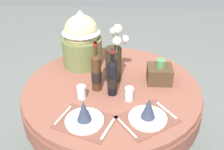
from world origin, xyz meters
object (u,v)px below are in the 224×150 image
object	(u,v)px
dining_table	(112,101)
tumbler_near_right	(82,92)
wine_bottle_left	(112,78)
place_setting_right	(148,114)
gift_tub_back_left	(82,37)
wine_bottle_centre	(96,72)
flower_vase	(114,59)
place_setting_left	(84,116)
tumbler_near_left	(129,94)
woven_basket_side_right	(160,73)

from	to	relation	value
dining_table	tumbler_near_right	size ratio (longest dim) A/B	13.60
dining_table	wine_bottle_left	distance (m)	0.28
dining_table	tumbler_near_right	xyz separation A→B (m)	(-0.20, -0.15, 0.18)
dining_table	tumbler_near_right	world-z (taller)	tumbler_near_right
place_setting_right	gift_tub_back_left	xyz separation A→B (m)	(-0.50, 0.68, 0.20)
dining_table	gift_tub_back_left	distance (m)	0.56
wine_bottle_centre	tumbler_near_right	world-z (taller)	wine_bottle_centre
place_setting_right	flower_vase	world-z (taller)	flower_vase
wine_bottle_left	wine_bottle_centre	bearing A→B (deg)	155.71
wine_bottle_centre	gift_tub_back_left	bearing A→B (deg)	112.63
place_setting_left	place_setting_right	world-z (taller)	same
place_setting_right	wine_bottle_left	size ratio (longest dim) A/B	1.23
flower_vase	tumbler_near_left	xyz separation A→B (m)	(0.11, -0.25, -0.13)
wine_bottle_left	gift_tub_back_left	distance (m)	0.50
gift_tub_back_left	dining_table	bearing A→B (deg)	-51.80
place_setting_right	wine_bottle_centre	world-z (taller)	wine_bottle_centre
dining_table	gift_tub_back_left	size ratio (longest dim) A/B	2.85
wine_bottle_centre	tumbler_near_left	size ratio (longest dim) A/B	3.82
place_setting_right	wine_bottle_left	world-z (taller)	wine_bottle_left
wine_bottle_left	wine_bottle_centre	xyz separation A→B (m)	(-0.11, 0.05, 0.01)
wine_bottle_centre	tumbler_near_right	size ratio (longest dim) A/B	3.80
place_setting_right	woven_basket_side_right	xyz separation A→B (m)	(0.11, 0.44, 0.02)
place_setting_left	flower_vase	distance (m)	0.53
place_setting_right	woven_basket_side_right	size ratio (longest dim) A/B	2.29
place_setting_left	place_setting_right	size ratio (longest dim) A/B	0.96
gift_tub_back_left	tumbler_near_left	bearing A→B (deg)	-51.33
dining_table	place_setting_left	distance (m)	0.46
gift_tub_back_left	woven_basket_side_right	size ratio (longest dim) A/B	2.47
woven_basket_side_right	flower_vase	bearing A→B (deg)	178.08
flower_vase	tumbler_near_left	bearing A→B (deg)	-65.73
dining_table	tumbler_near_left	bearing A→B (deg)	-50.32
flower_vase	tumbler_near_right	world-z (taller)	flower_vase
tumbler_near_left	flower_vase	bearing A→B (deg)	114.27
place_setting_right	woven_basket_side_right	world-z (taller)	woven_basket_side_right
wine_bottle_left	tumbler_near_right	bearing A→B (deg)	-163.82
wine_bottle_centre	tumbler_near_left	world-z (taller)	wine_bottle_centre
dining_table	place_setting_right	bearing A→B (deg)	-55.29
place_setting_right	gift_tub_back_left	world-z (taller)	gift_tub_back_left
tumbler_near_left	tumbler_near_right	xyz separation A→B (m)	(-0.33, 0.00, 0.00)
wine_bottle_left	tumbler_near_left	size ratio (longest dim) A/B	3.61
place_setting_left	tumbler_near_right	bearing A→B (deg)	102.04
tumbler_near_right	woven_basket_side_right	distance (m)	0.60
place_setting_left	flower_vase	bearing A→B (deg)	72.05
place_setting_right	woven_basket_side_right	bearing A→B (deg)	75.82
wine_bottle_centre	tumbler_near_right	xyz separation A→B (m)	(-0.09, -0.11, -0.10)
wine_bottle_left	woven_basket_side_right	world-z (taller)	wine_bottle_left
tumbler_near_right	gift_tub_back_left	size ratio (longest dim) A/B	0.21
tumbler_near_right	wine_bottle_centre	bearing A→B (deg)	50.21
place_setting_left	wine_bottle_centre	world-z (taller)	wine_bottle_centre
tumbler_near_left	gift_tub_back_left	size ratio (longest dim) A/B	0.21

